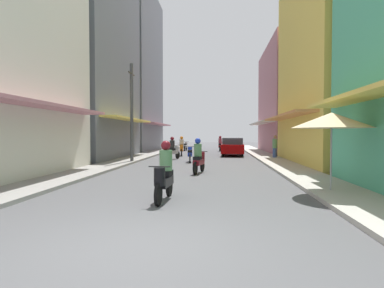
# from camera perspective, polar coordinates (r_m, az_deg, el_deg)

# --- Properties ---
(ground_plane) EXTENTS (93.97, 93.97, 0.00)m
(ground_plane) POSITION_cam_1_polar(r_m,az_deg,el_deg) (22.28, 1.69, -2.75)
(ground_plane) COLOR #4C4C4F
(sidewalk_left) EXTENTS (1.79, 50.71, 0.12)m
(sidewalk_left) POSITION_cam_1_polar(r_m,az_deg,el_deg) (23.03, -10.14, -2.48)
(sidewalk_left) COLOR gray
(sidewalk_left) RESTS_ON ground
(sidewalk_right) EXTENTS (1.79, 50.71, 0.12)m
(sidewalk_right) POSITION_cam_1_polar(r_m,az_deg,el_deg) (22.51, 13.80, -2.60)
(sidewalk_right) COLOR #ADA89E
(sidewalk_right) RESTS_ON ground
(building_left_mid) EXTENTS (7.05, 10.00, 14.57)m
(building_left_mid) POSITION_cam_1_polar(r_m,az_deg,el_deg) (24.96, -19.13, 14.46)
(building_left_mid) COLOR slate
(building_left_mid) RESTS_ON ground
(building_left_far) EXTENTS (7.05, 10.68, 16.73)m
(building_left_far) POSITION_cam_1_polar(r_m,az_deg,el_deg) (35.30, -11.69, 12.51)
(building_left_far) COLOR slate
(building_left_far) RESTS_ON ground
(building_right_mid) EXTENTS (7.05, 10.61, 11.65)m
(building_right_mid) POSITION_cam_1_polar(r_m,az_deg,el_deg) (21.01, 26.02, 12.76)
(building_right_mid) COLOR #EFD159
(building_right_mid) RESTS_ON ground
(building_right_far) EXTENTS (7.05, 11.73, 9.94)m
(building_right_far) POSITION_cam_1_polar(r_m,az_deg,el_deg) (31.94, 18.38, 7.45)
(building_right_far) COLOR #B7727F
(building_right_far) RESTS_ON ground
(motorbike_maroon) EXTENTS (0.61, 1.79, 1.58)m
(motorbike_maroon) POSITION_cam_1_polar(r_m,az_deg,el_deg) (14.32, 1.22, -2.43)
(motorbike_maroon) COLOR black
(motorbike_maroon) RESTS_ON ground
(motorbike_white) EXTENTS (0.55, 1.81, 0.96)m
(motorbike_white) POSITION_cam_1_polar(r_m,az_deg,el_deg) (33.81, -1.14, -0.35)
(motorbike_white) COLOR black
(motorbike_white) RESTS_ON ground
(motorbike_silver) EXTENTS (0.77, 1.73, 1.58)m
(motorbike_silver) POSITION_cam_1_polar(r_m,az_deg,el_deg) (22.25, -3.34, -0.94)
(motorbike_silver) COLOR black
(motorbike_silver) RESTS_ON ground
(motorbike_blue) EXTENTS (0.55, 1.81, 0.96)m
(motorbike_blue) POSITION_cam_1_polar(r_m,az_deg,el_deg) (20.11, -0.37, -1.80)
(motorbike_blue) COLOR black
(motorbike_blue) RESTS_ON ground
(motorbike_red) EXTENTS (0.55, 1.81, 1.58)m
(motorbike_red) POSITION_cam_1_polar(r_m,az_deg,el_deg) (33.06, 5.06, -0.06)
(motorbike_red) COLOR black
(motorbike_red) RESTS_ON ground
(motorbike_orange) EXTENTS (0.55, 1.81, 1.58)m
(motorbike_orange) POSITION_cam_1_polar(r_m,az_deg,el_deg) (25.97, -1.88, -0.55)
(motorbike_orange) COLOR black
(motorbike_orange) RESTS_ON ground
(motorbike_black) EXTENTS (0.55, 1.81, 1.58)m
(motorbike_black) POSITION_cam_1_polar(r_m,az_deg,el_deg) (8.48, -4.94, -5.34)
(motorbike_black) COLOR black
(motorbike_black) RESTS_ON ground
(parked_car) EXTENTS (1.95, 4.18, 1.45)m
(parked_car) POSITION_cam_1_polar(r_m,az_deg,el_deg) (26.18, 7.26, -0.47)
(parked_car) COLOR #8C0000
(parked_car) RESTS_ON ground
(pedestrian_crossing) EXTENTS (0.34, 0.34, 1.68)m
(pedestrian_crossing) POSITION_cam_1_polar(r_m,az_deg,el_deg) (23.21, 14.54, -0.55)
(pedestrian_crossing) COLOR #334C8C
(pedestrian_crossing) RESTS_ON ground
(vendor_umbrella) EXTENTS (2.29, 2.29, 2.38)m
(vendor_umbrella) POSITION_cam_1_polar(r_m,az_deg,el_deg) (10.17, 23.62, 3.89)
(vendor_umbrella) COLOR #99999E
(vendor_umbrella) RESTS_ON ground
(utility_pole) EXTENTS (0.20, 1.20, 6.02)m
(utility_pole) POSITION_cam_1_polar(r_m,az_deg,el_deg) (19.86, -10.70, 5.58)
(utility_pole) COLOR #4C4C4F
(utility_pole) RESTS_ON ground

